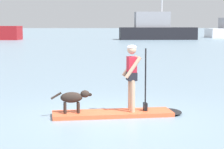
% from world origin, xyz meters
% --- Properties ---
extents(ground_plane, '(400.00, 400.00, 0.00)m').
position_xyz_m(ground_plane, '(0.00, 0.00, 0.00)').
color(ground_plane, gray).
extents(paddleboard, '(3.29, 1.21, 0.10)m').
position_xyz_m(paddleboard, '(0.22, 0.03, 0.05)').
color(paddleboard, '#E55933').
rests_on(paddleboard, ground_plane).
extents(person_paddler, '(0.64, 0.52, 1.63)m').
position_xyz_m(person_paddler, '(0.49, 0.07, 1.04)').
color(person_paddler, tan).
rests_on(person_paddler, paddleboard).
extents(dog, '(1.00, 0.29, 0.55)m').
position_xyz_m(dog, '(-0.94, -0.13, 0.46)').
color(dog, '#2D231E').
rests_on(dog, paddleboard).
extents(moored_boat_starboard, '(10.79, 3.87, 9.21)m').
position_xyz_m(moored_boat_starboard, '(6.79, 50.32, 1.45)').
color(moored_boat_starboard, black).
rests_on(moored_boat_starboard, ground_plane).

